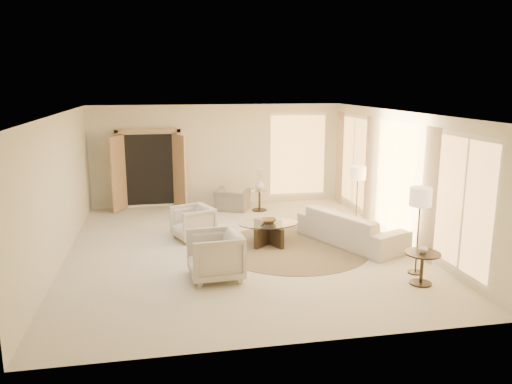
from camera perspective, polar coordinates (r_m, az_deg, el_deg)
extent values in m
cube|color=beige|center=(10.51, -1.75, -6.47)|extent=(7.00, 8.00, 0.02)
cube|color=white|center=(9.96, -1.86, 9.01)|extent=(7.00, 8.00, 0.02)
cube|color=beige|center=(14.05, -4.35, 4.24)|extent=(7.00, 0.04, 2.80)
cube|color=beige|center=(6.34, 3.86, -5.91)|extent=(7.00, 0.04, 2.80)
cube|color=beige|center=(10.21, -21.59, 0.29)|extent=(0.04, 8.00, 2.80)
cube|color=beige|center=(11.22, 16.16, 1.70)|extent=(0.04, 8.00, 2.80)
cube|color=tan|center=(13.91, -12.08, 2.58)|extent=(1.80, 0.12, 2.16)
cube|color=tan|center=(13.70, -15.44, 2.04)|extent=(0.35, 0.66, 2.00)
cube|color=tan|center=(13.66, -8.74, 2.32)|extent=(0.35, 0.66, 2.00)
cylinder|color=#423422|center=(10.54, 4.23, -6.35)|extent=(4.19, 4.19, 0.01)
imported|color=beige|center=(10.88, 10.80, -3.99)|extent=(1.90, 2.63, 0.72)
imported|color=beige|center=(11.07, -7.24, -3.32)|extent=(0.97, 1.00, 0.81)
imported|color=beige|center=(8.83, -4.71, -6.97)|extent=(0.91, 0.96, 0.93)
imported|color=gray|center=(13.49, -2.72, -0.49)|extent=(1.02, 0.87, 0.76)
cube|color=black|center=(10.70, 1.44, -4.85)|extent=(0.49, 0.92, 0.43)
cube|color=black|center=(10.70, 1.44, -4.85)|extent=(0.75, 0.75, 0.43)
cylinder|color=white|center=(10.63, 1.44, -3.57)|extent=(1.50, 1.50, 0.02)
cylinder|color=black|center=(9.17, 18.29, -9.86)|extent=(0.38, 0.38, 0.03)
cylinder|color=black|center=(9.07, 18.40, -8.32)|extent=(0.06, 0.06, 0.53)
cylinder|color=black|center=(8.98, 18.52, -6.67)|extent=(0.60, 0.60, 0.03)
cylinder|color=#2C251A|center=(13.50, 0.40, -2.06)|extent=(0.40, 0.40, 0.03)
cylinder|color=#2C251A|center=(13.44, 0.40, -0.91)|extent=(0.06, 0.06, 0.57)
cylinder|color=white|center=(13.37, 0.40, 0.31)|extent=(0.52, 0.52, 0.03)
cylinder|color=#2C251A|center=(12.08, 11.31, -4.06)|extent=(0.25, 0.25, 0.03)
cylinder|color=#2C251A|center=(11.93, 11.44, -1.19)|extent=(0.03, 0.03, 1.27)
cylinder|color=beige|center=(11.78, 11.58, 2.15)|extent=(0.36, 0.36, 0.31)
cylinder|color=#2C251A|center=(9.63, 17.73, -8.73)|extent=(0.27, 0.27, 0.03)
cylinder|color=#2C251A|center=(9.42, 17.99, -4.98)|extent=(0.03, 0.03, 1.35)
cylinder|color=beige|center=(9.23, 18.30, -0.52)|extent=(0.39, 0.39, 0.33)
imported|color=brown|center=(10.62, 1.45, -3.31)|extent=(0.33, 0.33, 0.08)
imported|color=silver|center=(8.95, 18.56, -6.13)|extent=(0.19, 0.19, 0.16)
imported|color=silver|center=(13.34, 0.40, 0.89)|extent=(0.33, 0.33, 0.26)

